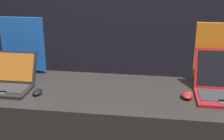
# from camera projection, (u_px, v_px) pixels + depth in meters

# --- Properties ---
(laptop_front) EXTENTS (0.35, 0.32, 0.22)m
(laptop_front) POSITION_uv_depth(u_px,v_px,m) (6.00, 81.00, 2.10)
(laptop_front) COLOR black
(laptop_front) RESTS_ON display_counter
(mouse_front) EXTENTS (0.06, 0.09, 0.03)m
(mouse_front) POSITION_uv_depth(u_px,v_px,m) (37.00, 92.00, 2.02)
(mouse_front) COLOR black
(mouse_front) RESTS_ON display_counter
(promo_stand_front) EXTENTS (0.33, 0.07, 0.43)m
(promo_stand_front) POSITION_uv_depth(u_px,v_px,m) (23.00, 47.00, 2.34)
(promo_stand_front) COLOR black
(promo_stand_front) RESTS_ON display_counter
(laptop_back) EXTENTS (0.35, 0.37, 0.27)m
(laptop_back) POSITION_uv_depth(u_px,v_px,m) (223.00, 86.00, 1.98)
(laptop_back) COLOR maroon
(laptop_back) RESTS_ON display_counter
(mouse_back) EXTENTS (0.07, 0.10, 0.04)m
(mouse_back) POSITION_uv_depth(u_px,v_px,m) (187.00, 95.00, 1.96)
(mouse_back) COLOR maroon
(mouse_back) RESTS_ON display_counter
(promo_stand_back) EXTENTS (0.34, 0.07, 0.42)m
(promo_stand_back) POSITION_uv_depth(u_px,v_px,m) (219.00, 55.00, 2.16)
(promo_stand_back) COLOR black
(promo_stand_back) RESTS_ON display_counter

